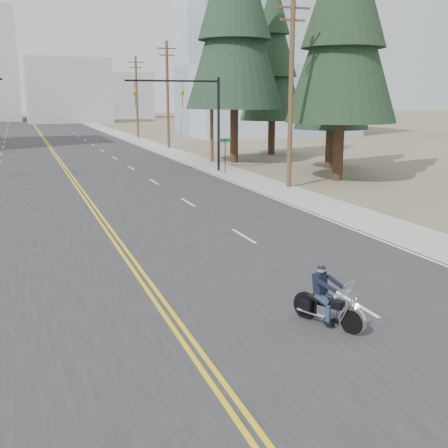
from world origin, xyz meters
TOP-DOWN VIEW (x-y plane):
  - ground_plane at (0.00, 0.00)m, footprint 400.00×400.00m
  - road at (0.00, 70.00)m, footprint 20.00×200.00m
  - sidewalk_right at (11.50, 70.00)m, footprint 3.00×200.00m
  - traffic_mast_right at (8.98, 32.00)m, footprint 7.10×0.26m
  - street_sign at (10.80, 30.00)m, footprint 0.90×0.06m
  - utility_pole_b at (12.50, 23.00)m, footprint 2.20×0.30m
  - utility_pole_c at (12.50, 38.00)m, footprint 2.20×0.30m
  - utility_pole_d at (12.50, 53.00)m, footprint 2.20×0.30m
  - utility_pole_e at (12.50, 70.00)m, footprint 2.20×0.30m
  - glass_building at (32.00, 70.00)m, footprint 24.00×16.00m
  - haze_bldg_b at (8.00, 125.00)m, footprint 18.00×14.00m
  - haze_bldg_c at (40.00, 110.00)m, footprint 16.00×12.00m
  - haze_bldg_e at (25.00, 150.00)m, footprint 14.00×14.00m
  - motorcyclist at (3.53, 2.82)m, footprint 1.57×2.10m
  - conifer_near at (17.00, 24.64)m, footprint 7.35×7.35m
  - conifer_mid at (19.90, 30.66)m, footprint 5.84×5.84m
  - conifer_tall at (14.29, 37.25)m, footprint 8.25×8.25m
  - conifer_far at (20.28, 42.52)m, footprint 6.26×6.26m

SIDE VIEW (x-z plane):
  - ground_plane at x=0.00m, z-range 0.00..0.00m
  - road at x=0.00m, z-range 0.00..0.01m
  - sidewalk_right at x=11.50m, z-range 0.00..0.01m
  - motorcyclist at x=3.53m, z-range 0.00..1.51m
  - street_sign at x=10.80m, z-range 0.49..3.12m
  - traffic_mast_right at x=8.98m, z-range 1.44..8.44m
  - utility_pole_c at x=12.50m, z-range 0.23..11.23m
  - utility_pole_e at x=12.50m, z-range 0.23..11.23m
  - utility_pole_b at x=12.50m, z-range 0.23..11.73m
  - utility_pole_d at x=12.50m, z-range 0.23..11.73m
  - haze_bldg_e at x=25.00m, z-range 0.00..12.00m
  - haze_bldg_b at x=8.00m, z-range 0.00..14.00m
  - conifer_mid at x=19.90m, z-range 1.15..16.71m
  - haze_bldg_c at x=40.00m, z-range 0.00..18.00m
  - conifer_far at x=20.28m, z-range 1.24..18.00m
  - glass_building at x=32.00m, z-range 0.00..20.00m
  - conifer_near at x=17.00m, z-range 1.44..20.90m
  - conifer_tall at x=14.29m, z-range 1.70..24.62m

